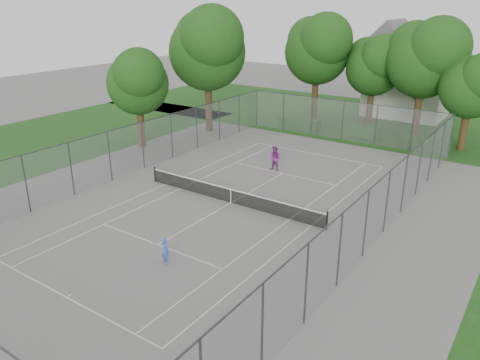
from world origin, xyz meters
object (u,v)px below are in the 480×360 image
Objects in this scene: tennis_net at (231,195)px; house at (409,79)px; woman_player at (275,159)px; girl_player at (165,250)px.

tennis_net is 1.31× the size of house.
house is (1.82, 29.70, 3.46)m from tennis_net.
girl_player is at bearing -74.98° from woman_player.
house is 5.32× the size of woman_player.
girl_player is at bearing -90.42° from house.
woman_player is at bearing -96.34° from house.
house is 37.31m from girl_player.
woman_player reaches higher than girl_player.
house reaches higher than tennis_net.
woman_player is at bearing 96.50° from tennis_net.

